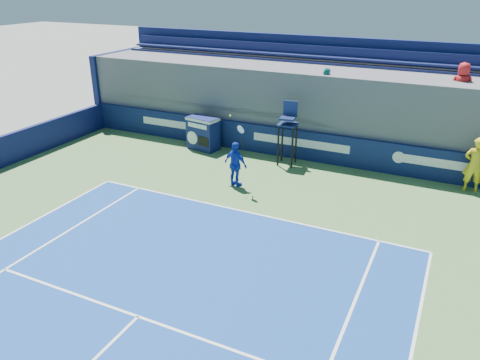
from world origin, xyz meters
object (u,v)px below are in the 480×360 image
at_px(ball_person, 475,165).
at_px(match_clock, 203,133).
at_px(umpire_chair, 288,127).
at_px(tennis_player, 236,164).

xyz_separation_m(ball_person, match_clock, (-10.39, -0.25, -0.23)).
xyz_separation_m(match_clock, umpire_chair, (3.82, -0.09, 0.79)).
distance_m(ball_person, match_clock, 10.40).
relative_size(ball_person, match_clock, 1.35).
bearing_deg(match_clock, tennis_player, -44.15).
height_order(ball_person, umpire_chair, umpire_chair).
xyz_separation_m(ball_person, tennis_player, (-7.44, -3.11, -0.15)).
xyz_separation_m(ball_person, umpire_chair, (-6.57, -0.33, 0.56)).
xyz_separation_m(match_clock, tennis_player, (2.95, -2.87, 0.08)).
distance_m(match_clock, umpire_chair, 3.90).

